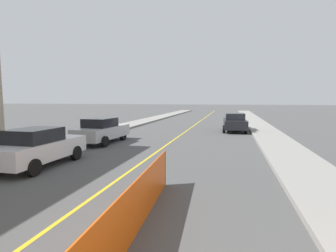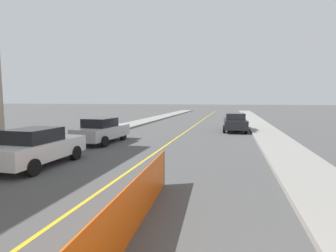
{
  "view_description": "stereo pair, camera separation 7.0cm",
  "coord_description": "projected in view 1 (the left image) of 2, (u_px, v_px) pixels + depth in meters",
  "views": [
    {
      "loc": [
        3.75,
        13.08,
        2.77
      ],
      "look_at": [
        -0.28,
        29.82,
        1.0
      ],
      "focal_mm": 28.0,
      "sensor_mm": 36.0,
      "label": 1
    },
    {
      "loc": [
        3.82,
        13.09,
        2.77
      ],
      "look_at": [
        -0.28,
        29.82,
        1.0
      ],
      "focal_mm": 28.0,
      "sensor_mm": 36.0,
      "label": 2
    }
  ],
  "objects": [
    {
      "name": "sidewalk_left",
      "position": [
        125.0,
        126.0,
        26.29
      ],
      "size": [
        2.35,
        75.0,
        0.17
      ],
      "color": "gray",
      "rests_on": "ground_plane"
    },
    {
      "name": "sidewalk_right",
      "position": [
        263.0,
        129.0,
        23.24
      ],
      "size": [
        2.35,
        75.0,
        0.17
      ],
      "color": "gray",
      "rests_on": "ground_plane"
    },
    {
      "name": "parked_car_curb_mid",
      "position": [
        102.0,
        130.0,
        16.55
      ],
      "size": [
        2.05,
        4.4,
        1.59
      ],
      "rotation": [
        0.0,
        0.0,
        -0.06
      ],
      "color": "#B7B7BC",
      "rests_on": "ground_plane"
    },
    {
      "name": "parked_car_curb_near",
      "position": [
        38.0,
        147.0,
        10.8
      ],
      "size": [
        1.93,
        4.31,
        1.59
      ],
      "rotation": [
        0.0,
        0.0,
        -0.0
      ],
      "color": "silver",
      "rests_on": "ground_plane"
    },
    {
      "name": "safety_mesh_fence",
      "position": [
        122.0,
        227.0,
        4.53
      ],
      "size": [
        0.5,
        7.95,
        1.13
      ],
      "rotation": [
        0.0,
        0.0,
        1.63
      ],
      "color": "#EF560C",
      "rests_on": "ground_plane"
    },
    {
      "name": "lane_stripe",
      "position": [
        190.0,
        128.0,
        24.78
      ],
      "size": [
        0.12,
        75.0,
        0.01
      ],
      "color": "gold",
      "rests_on": "ground_plane"
    },
    {
      "name": "parked_car_curb_far",
      "position": [
        235.0,
        122.0,
        22.46
      ],
      "size": [
        2.01,
        4.38,
        1.59
      ],
      "rotation": [
        0.0,
        0.0,
        0.05
      ],
      "color": "black",
      "rests_on": "ground_plane"
    }
  ]
}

